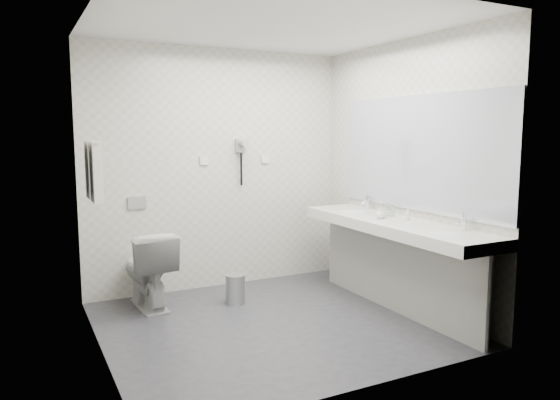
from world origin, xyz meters
TOP-DOWN VIEW (x-y plane):
  - floor at (0.00, 0.00)m, footprint 2.80×2.80m
  - ceiling at (0.00, 0.00)m, footprint 2.80×2.80m
  - wall_back at (0.00, 1.30)m, footprint 2.80×0.00m
  - wall_front at (0.00, -1.30)m, footprint 2.80×0.00m
  - wall_left at (-1.40, 0.00)m, footprint 0.00×2.60m
  - wall_right at (1.40, 0.00)m, footprint 0.00×2.60m
  - vanity_counter at (1.12, -0.20)m, footprint 0.55×2.20m
  - vanity_panel at (1.15, -0.20)m, footprint 0.03×2.15m
  - vanity_post_near at (1.18, -1.24)m, footprint 0.06×0.06m
  - vanity_post_far at (1.18, 0.84)m, footprint 0.06×0.06m
  - mirror at (1.39, -0.20)m, footprint 0.02×2.20m
  - basin_near at (1.12, -0.85)m, footprint 0.40×0.31m
  - basin_far at (1.12, 0.45)m, footprint 0.40×0.31m
  - faucet_near at (1.32, -0.85)m, footprint 0.04×0.04m
  - faucet_far at (1.32, 0.45)m, footprint 0.04×0.04m
  - soap_bottle_a at (1.12, -0.06)m, footprint 0.06×0.06m
  - soap_bottle_b at (1.06, -0.08)m, footprint 0.10×0.10m
  - soap_bottle_c at (1.24, -0.25)m, footprint 0.05×0.05m
  - glass_left at (1.25, -0.00)m, footprint 0.06×0.06m
  - glass_right at (1.30, 0.13)m, footprint 0.07×0.07m
  - toilet at (-0.84, 0.93)m, footprint 0.45×0.75m
  - flush_plate at (-0.85, 1.29)m, footprint 0.18×0.02m
  - pedal_bin at (-0.08, 0.66)m, footprint 0.22×0.22m
  - bin_lid at (-0.08, 0.66)m, footprint 0.19×0.19m
  - towel_rail at (-1.35, 0.55)m, footprint 0.02×0.62m
  - towel_near at (-1.34, 0.41)m, footprint 0.07×0.24m
  - towel_far at (-1.34, 0.69)m, footprint 0.07×0.24m
  - dryer_cradle at (0.25, 1.27)m, footprint 0.10×0.04m
  - dryer_barrel at (0.25, 1.20)m, footprint 0.08×0.14m
  - dryer_cord at (0.25, 1.26)m, footprint 0.02×0.02m
  - switch_plate_a at (-0.15, 1.29)m, footprint 0.09×0.02m
  - switch_plate_b at (0.55, 1.29)m, footprint 0.09×0.02m

SIDE VIEW (x-z plane):
  - floor at x=0.00m, z-range 0.00..0.00m
  - pedal_bin at x=-0.08m, z-range 0.00..0.27m
  - bin_lid at x=-0.08m, z-range 0.27..0.28m
  - toilet at x=-0.84m, z-range 0.00..0.73m
  - vanity_panel at x=1.15m, z-range 0.00..0.75m
  - vanity_post_near at x=1.18m, z-range 0.00..0.75m
  - vanity_post_far at x=1.18m, z-range 0.00..0.75m
  - vanity_counter at x=1.12m, z-range 0.75..0.85m
  - basin_near at x=1.12m, z-range 0.81..0.86m
  - basin_far at x=1.12m, z-range 0.81..0.86m
  - soap_bottle_b at x=1.06m, z-range 0.85..0.95m
  - soap_bottle_a at x=1.12m, z-range 0.85..0.95m
  - glass_left at x=1.25m, z-range 0.85..0.96m
  - glass_right at x=1.30m, z-range 0.85..0.96m
  - soap_bottle_c at x=1.24m, z-range 0.85..0.96m
  - faucet_near at x=1.32m, z-range 0.85..1.00m
  - faucet_far at x=1.32m, z-range 0.85..1.00m
  - flush_plate at x=-0.85m, z-range 0.89..1.01m
  - wall_back at x=0.00m, z-range -0.15..2.65m
  - wall_front at x=0.00m, z-range -0.15..2.65m
  - wall_left at x=-1.40m, z-range -0.05..2.55m
  - wall_right at x=1.40m, z-range -0.05..2.55m
  - dryer_cord at x=0.25m, z-range 1.07..1.43m
  - towel_near at x=-1.34m, z-range 1.09..1.57m
  - towel_far at x=-1.34m, z-range 1.09..1.57m
  - switch_plate_a at x=-0.15m, z-range 1.31..1.40m
  - switch_plate_b at x=0.55m, z-range 1.31..1.40m
  - mirror at x=1.39m, z-range 0.92..1.98m
  - dryer_cradle at x=0.25m, z-range 1.43..1.57m
  - dryer_barrel at x=0.25m, z-range 1.49..1.57m
  - towel_rail at x=-1.35m, z-range 1.54..1.56m
  - ceiling at x=0.00m, z-range 2.50..2.50m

